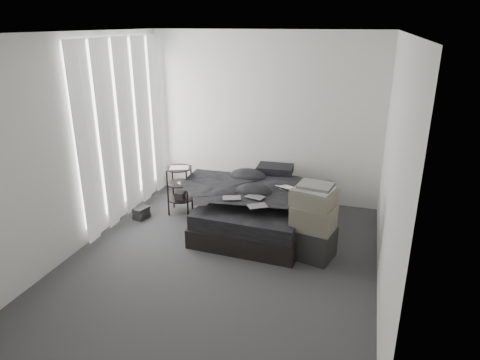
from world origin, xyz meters
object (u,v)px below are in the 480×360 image
(side_stand, at_px, (180,190))
(laptop, at_px, (285,184))
(bed, at_px, (259,218))
(box_lower, at_px, (311,242))

(side_stand, bearing_deg, laptop, -3.98)
(side_stand, bearing_deg, bed, -6.20)
(bed, xyz_separation_m, laptop, (0.34, 0.03, 0.55))
(laptop, distance_m, side_stand, 1.63)
(laptop, bearing_deg, box_lower, -32.49)
(side_stand, xyz_separation_m, box_lower, (2.06, -0.74, -0.16))
(laptop, xyz_separation_m, box_lower, (0.46, -0.63, -0.48))
(laptop, relative_size, box_lower, 0.57)
(laptop, bearing_deg, side_stand, -162.77)
(bed, relative_size, side_stand, 2.63)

